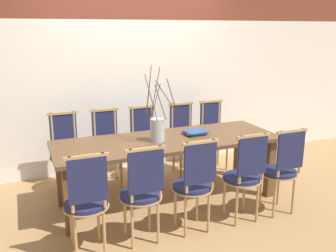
% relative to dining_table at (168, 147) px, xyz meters
% --- Properties ---
extents(ground_plane, '(16.00, 16.00, 0.00)m').
position_rel_dining_table_xyz_m(ground_plane, '(0.00, 0.00, -0.63)').
color(ground_plane, '#A87F51').
extents(wall_rear, '(12.00, 0.06, 3.20)m').
position_rel_dining_table_xyz_m(wall_rear, '(0.00, 1.25, 0.97)').
color(wall_rear, white).
rests_on(wall_rear, ground_plane).
extents(dining_table, '(2.48, 0.87, 0.72)m').
position_rel_dining_table_xyz_m(dining_table, '(0.00, 0.00, 0.00)').
color(dining_table, brown).
rests_on(dining_table, ground_plane).
extents(chair_near_leftend, '(0.39, 0.39, 0.94)m').
position_rel_dining_table_xyz_m(chair_near_leftend, '(-1.03, -0.73, -0.12)').
color(chair_near_leftend, '#1E234C').
rests_on(chair_near_leftend, ground_plane).
extents(chair_near_left, '(0.39, 0.39, 0.94)m').
position_rel_dining_table_xyz_m(chair_near_left, '(-0.54, -0.73, -0.12)').
color(chair_near_left, '#1E234C').
rests_on(chair_near_left, ground_plane).
extents(chair_near_center, '(0.39, 0.39, 0.94)m').
position_rel_dining_table_xyz_m(chair_near_center, '(-0.03, -0.73, -0.12)').
color(chair_near_center, '#1E234C').
rests_on(chair_near_center, ground_plane).
extents(chair_near_right, '(0.39, 0.39, 0.94)m').
position_rel_dining_table_xyz_m(chair_near_right, '(0.52, -0.73, -0.12)').
color(chair_near_right, '#1E234C').
rests_on(chair_near_right, ground_plane).
extents(chair_near_rightend, '(0.39, 0.39, 0.94)m').
position_rel_dining_table_xyz_m(chair_near_rightend, '(0.97, -0.73, -0.12)').
color(chair_near_rightend, '#1E234C').
rests_on(chair_near_rightend, ground_plane).
extents(chair_far_leftend, '(0.39, 0.39, 0.94)m').
position_rel_dining_table_xyz_m(chair_far_leftend, '(-1.02, 0.73, -0.12)').
color(chair_far_leftend, '#1E234C').
rests_on(chair_far_leftend, ground_plane).
extents(chair_far_left, '(0.39, 0.39, 0.94)m').
position_rel_dining_table_xyz_m(chair_far_left, '(-0.51, 0.73, -0.12)').
color(chair_far_left, '#1E234C').
rests_on(chair_far_left, ground_plane).
extents(chair_far_center, '(0.39, 0.39, 0.94)m').
position_rel_dining_table_xyz_m(chair_far_center, '(-0.02, 0.73, -0.12)').
color(chair_far_center, '#1E234C').
rests_on(chair_far_center, ground_plane).
extents(chair_far_right, '(0.39, 0.39, 0.94)m').
position_rel_dining_table_xyz_m(chair_far_right, '(0.53, 0.73, -0.12)').
color(chair_far_right, '#1E234C').
rests_on(chair_far_right, ground_plane).
extents(chair_far_rightend, '(0.39, 0.39, 0.94)m').
position_rel_dining_table_xyz_m(chair_far_rightend, '(0.98, 0.73, -0.12)').
color(chair_far_rightend, '#1E234C').
rests_on(chair_far_rightend, ground_plane).
extents(vase_centerpiece, '(0.39, 0.39, 0.80)m').
position_rel_dining_table_xyz_m(vase_centerpiece, '(-0.13, -0.02, 0.23)').
color(vase_centerpiece, '#B2BCC1').
rests_on(vase_centerpiece, dining_table).
extents(book_stack, '(0.27, 0.22, 0.04)m').
position_rel_dining_table_xyz_m(book_stack, '(0.36, 0.06, 0.12)').
color(book_stack, '#1E6B4C').
rests_on(book_stack, dining_table).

